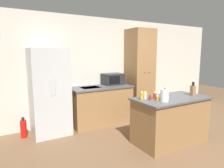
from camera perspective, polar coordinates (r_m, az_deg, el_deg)
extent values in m
plane|color=brown|center=(3.98, 18.73, -17.19)|extent=(14.00, 14.00, 0.00)
cube|color=beige|center=(5.40, 0.45, 4.40)|extent=(7.20, 0.06, 2.60)
cube|color=#B7BABC|center=(4.41, -17.49, -2.12)|extent=(0.75, 0.73, 1.82)
cylinder|color=silver|center=(4.02, -16.92, -1.02)|extent=(0.02, 0.02, 0.30)
cylinder|color=silver|center=(4.03, -15.82, -0.93)|extent=(0.02, 0.02, 0.30)
cube|color=olive|center=(4.95, -3.23, -6.14)|extent=(1.48, 0.68, 0.88)
cube|color=#4C4C51|center=(4.85, -3.28, -0.91)|extent=(1.52, 0.72, 0.03)
cube|color=#9EA0A3|center=(4.74, -6.15, -1.04)|extent=(0.44, 0.34, 0.01)
cube|color=olive|center=(5.50, 7.87, 3.06)|extent=(0.64, 0.61, 2.35)
sphere|color=black|center=(5.20, 9.37, 3.22)|extent=(0.02, 0.02, 0.02)
sphere|color=black|center=(5.30, 10.65, 3.29)|extent=(0.02, 0.02, 0.02)
cube|color=olive|center=(4.07, 16.31, -10.03)|extent=(1.41, 0.70, 0.85)
cube|color=#4C4C51|center=(3.96, 16.58, -3.97)|extent=(1.47, 0.76, 0.03)
cube|color=#232326|center=(5.14, 0.23, 1.44)|extent=(0.51, 0.38, 0.28)
cube|color=black|center=(4.94, 0.78, 1.14)|extent=(0.31, 0.01, 0.20)
cube|color=olive|center=(4.25, 22.10, -1.77)|extent=(0.09, 0.07, 0.20)
cylinder|color=black|center=(4.21, 21.98, 0.04)|extent=(0.02, 0.02, 0.08)
cylinder|color=black|center=(4.22, 22.06, -0.01)|extent=(0.02, 0.02, 0.07)
cylinder|color=black|center=(4.23, 22.21, 0.07)|extent=(0.02, 0.02, 0.08)
cylinder|color=black|center=(4.24, 22.40, -0.03)|extent=(0.02, 0.02, 0.06)
cylinder|color=black|center=(4.26, 22.37, 0.07)|extent=(0.02, 0.02, 0.07)
cylinder|color=beige|center=(3.69, 9.42, -3.42)|extent=(0.06, 0.06, 0.12)
cylinder|color=#E5DB4C|center=(3.68, 9.45, -2.35)|extent=(0.05, 0.05, 0.03)
cylinder|color=gold|center=(3.64, 12.92, -4.00)|extent=(0.06, 0.06, 0.08)
cylinder|color=silver|center=(3.63, 12.94, -3.27)|extent=(0.05, 0.05, 0.02)
cylinder|color=#B2281E|center=(3.65, 10.84, -3.92)|extent=(0.05, 0.05, 0.07)
cylinder|color=#286628|center=(3.64, 10.86, -3.23)|extent=(0.04, 0.04, 0.02)
cylinder|color=#B2281E|center=(3.79, 12.10, -3.29)|extent=(0.06, 0.06, 0.10)
cylinder|color=#E5DB4C|center=(3.78, 12.13, -2.38)|extent=(0.04, 0.04, 0.02)
cylinder|color=gold|center=(3.63, 8.46, -3.52)|extent=(0.06, 0.06, 0.13)
cylinder|color=#E5DB4C|center=(3.61, 8.49, -2.33)|extent=(0.04, 0.04, 0.03)
cylinder|color=white|center=(3.58, 14.78, -3.16)|extent=(0.14, 0.14, 0.22)
sphere|color=#262628|center=(3.55, 14.86, -1.26)|extent=(0.02, 0.02, 0.02)
cylinder|color=red|center=(4.55, -23.94, -11.65)|extent=(0.12, 0.12, 0.36)
cylinder|color=black|center=(4.49, -24.11, -9.11)|extent=(0.05, 0.05, 0.06)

